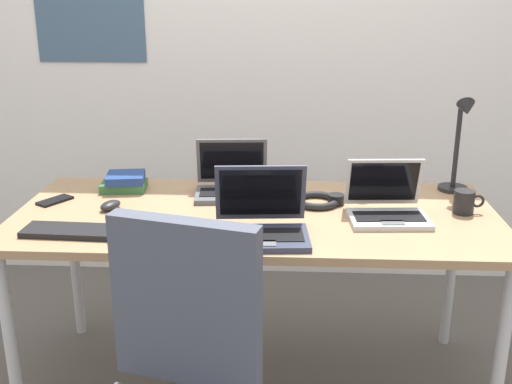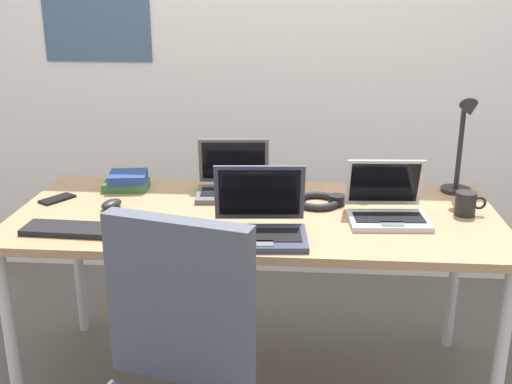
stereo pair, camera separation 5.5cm
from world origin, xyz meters
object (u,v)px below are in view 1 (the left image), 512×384
Objects in this scene: cell_phone at (55,201)px; pill_bottle at (364,190)px; headphones at (316,200)px; book_stack at (125,182)px; laptop_mid_desk at (387,207)px; laptop_back_left at (261,223)px; desk_lamp at (459,146)px; external_keyboard at (72,231)px; laptop_center at (232,184)px; coffee_mug at (465,202)px; computer_mouse at (110,206)px.

pill_bottle reaches higher than cell_phone.
headphones is 1.13× the size of book_stack.
laptop_back_left is (-0.45, -0.20, 0.00)m from laptop_mid_desk.
desk_lamp is 1.21× the size of external_keyboard.
pill_bottle is (0.53, -0.05, -0.00)m from laptop_center.
laptop_mid_desk is (-0.32, -0.31, -0.15)m from desk_lamp.
coffee_mug is at bearing 31.19° from cell_phone.
desk_lamp is 1.37m from book_stack.
coffee_mug is (1.39, 0.28, 0.03)m from external_keyboard.
laptop_mid_desk is at bearing -14.89° from book_stack.
external_keyboard is at bearing -168.72° from coffee_mug.
book_stack is at bearing 66.92° from cell_phone.
computer_mouse is at bearing 77.18° from external_keyboard.
laptop_center is 0.53m from pill_bottle.
computer_mouse is 0.26m from cell_phone.
laptop_center is 1.44× the size of headphones.
pill_bottle reaches higher than headphones.
cell_phone is at bearing 121.27° from external_keyboard.
headphones is at bearing -163.37° from desk_lamp.
pill_bottle is (0.19, 0.06, 0.03)m from headphones.
laptop_back_left is 0.63m from computer_mouse.
laptop_center is 0.68m from external_keyboard.
desk_lamp is at bearing 1.61° from book_stack.
laptop_mid_desk reaches higher than external_keyboard.
laptop_back_left is (-0.77, -0.51, -0.15)m from desk_lamp.
desk_lamp is 0.92m from laptop_center.
headphones is (0.34, -0.10, -0.03)m from laptop_center.
laptop_mid_desk reaches higher than coffee_mug.
desk_lamp is 0.47m from laptop_mid_desk.
desk_lamp is at bearing 44.26° from laptop_mid_desk.
cell_phone is 0.64× the size of headphones.
coffee_mug is (0.29, 0.07, 0.00)m from laptop_mid_desk.
external_keyboard is at bearing -158.55° from pill_bottle.
headphones is 0.80m from book_stack.
external_keyboard is at bearing -138.34° from laptop_center.
book_stack reaches higher than external_keyboard.
laptop_mid_desk is at bearing 13.23° from external_keyboard.
book_stack is 1.35m from coffee_mug.
laptop_center is at bearing 163.24° from headphones.
laptop_mid_desk is 1.28m from cell_phone.
laptop_center is (-0.91, -0.07, -0.15)m from desk_lamp.
external_keyboard is 0.49m from book_stack.
pill_bottle is at bearing 45.56° from laptop_back_left.
external_keyboard is (-0.51, -0.45, -0.03)m from laptop_center.
cell_phone is 1.20× the size of coffee_mug.
coffee_mug is (0.74, 0.26, -0.00)m from laptop_back_left.
external_keyboard is 0.25m from computer_mouse.
pill_bottle is at bearing 160.07° from coffee_mug.
headphones is at bearing 150.16° from laptop_mid_desk.
desk_lamp is 0.62m from headphones.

